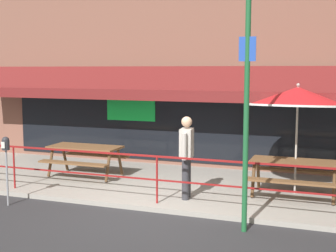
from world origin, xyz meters
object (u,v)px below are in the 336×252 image
object	(u,v)px
patio_umbrella_centre	(298,97)
pedestrian_walking	(187,153)
parking_meter_near	(6,150)
picnic_table_left	(85,152)
street_sign_pole	(247,103)
picnic_table_centre	(294,168)

from	to	relation	value
patio_umbrella_centre	pedestrian_walking	bearing A→B (deg)	-150.37
parking_meter_near	picnic_table_left	bearing A→B (deg)	81.42
picnic_table_left	parking_meter_near	distance (m)	2.54
patio_umbrella_centre	street_sign_pole	distance (m)	2.56
picnic_table_centre	parking_meter_near	bearing A→B (deg)	-156.80
picnic_table_left	picnic_table_centre	xyz separation A→B (m)	(5.08, -0.14, 0.00)
patio_umbrella_centre	parking_meter_near	distance (m)	6.13
picnic_table_centre	street_sign_pole	size ratio (longest dim) A/B	0.42
patio_umbrella_centre	street_sign_pole	bearing A→B (deg)	-104.04
picnic_table_centre	parking_meter_near	xyz separation A→B (m)	(-5.45, -2.34, 0.44)
patio_umbrella_centre	picnic_table_centre	bearing A→B (deg)	-90.00
pedestrian_walking	street_sign_pole	world-z (taller)	street_sign_pole
picnic_table_left	patio_umbrella_centre	world-z (taller)	patio_umbrella_centre
picnic_table_left	parking_meter_near	world-z (taller)	parking_meter_near
picnic_table_left	patio_umbrella_centre	bearing A→B (deg)	1.48
picnic_table_centre	patio_umbrella_centre	distance (m)	1.50
picnic_table_left	parking_meter_near	bearing A→B (deg)	-98.58
picnic_table_left	picnic_table_centre	bearing A→B (deg)	-1.57
patio_umbrella_centre	pedestrian_walking	xyz separation A→B (m)	(-2.08, -1.18, -1.12)
patio_umbrella_centre	street_sign_pole	size ratio (longest dim) A/B	0.55
picnic_table_left	patio_umbrella_centre	size ratio (longest dim) A/B	0.76
pedestrian_walking	parking_meter_near	distance (m)	3.66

